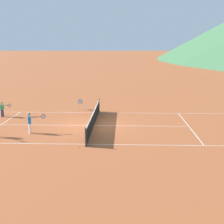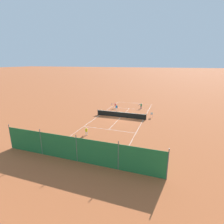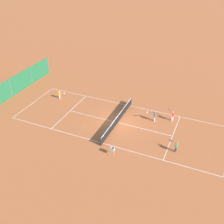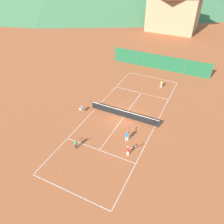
{
  "view_description": "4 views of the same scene",
  "coord_description": "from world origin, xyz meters",
  "px_view_note": "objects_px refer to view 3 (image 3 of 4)",
  "views": [
    {
      "loc": [
        20.43,
        2.01,
        5.33
      ],
      "look_at": [
        1.71,
        1.3,
        1.32
      ],
      "focal_mm": 50.0,
      "sensor_mm": 36.0,
      "label": 1
    },
    {
      "loc": [
        -8.41,
        29.04,
        9.65
      ],
      "look_at": [
        1.16,
        1.56,
        1.28
      ],
      "focal_mm": 28.0,
      "sensor_mm": 36.0,
      "label": 2
    },
    {
      "loc": [
        -23.15,
        -9.31,
        17.45
      ],
      "look_at": [
        0.59,
        0.99,
        0.86
      ],
      "focal_mm": 42.0,
      "sensor_mm": 36.0,
      "label": 3
    },
    {
      "loc": [
        8.27,
        -20.27,
        16.96
      ],
      "look_at": [
        -1.4,
        -0.54,
        0.67
      ],
      "focal_mm": 35.0,
      "sensor_mm": 36.0,
      "label": 4
    }
  ],
  "objects_px": {
    "tennis_ball_alley_right": "(147,110)",
    "tennis_ball_by_net_right": "(210,158)",
    "player_far_service": "(154,115)",
    "tennis_ball_near_corner": "(138,117)",
    "tennis_ball_mid_court": "(83,128)",
    "player_far_baseline": "(176,146)",
    "tennis_net": "(118,119)",
    "player_near_service": "(60,94)",
    "tennis_ball_service_box": "(134,104)",
    "player_near_baseline": "(173,115)",
    "ball_hopper": "(113,150)",
    "tennis_ball_alley_left": "(61,110)",
    "tennis_ball_by_net_left": "(170,116)",
    "tennis_ball_far_corner": "(131,127)"
  },
  "relations": [
    {
      "from": "player_near_baseline",
      "to": "tennis_ball_by_net_left",
      "type": "distance_m",
      "value": 1.19
    },
    {
      "from": "player_near_service",
      "to": "tennis_ball_alley_right",
      "type": "height_order",
      "value": "player_near_service"
    },
    {
      "from": "tennis_ball_service_box",
      "to": "tennis_ball_by_net_right",
      "type": "relative_size",
      "value": 1.0
    },
    {
      "from": "player_far_service",
      "to": "tennis_ball_alley_right",
      "type": "bearing_deg",
      "value": 35.19
    },
    {
      "from": "tennis_net",
      "to": "tennis_ball_by_net_left",
      "type": "height_order",
      "value": "tennis_net"
    },
    {
      "from": "tennis_net",
      "to": "tennis_ball_mid_court",
      "type": "bearing_deg",
      "value": 129.17
    },
    {
      "from": "player_near_service",
      "to": "tennis_ball_far_corner",
      "type": "bearing_deg",
      "value": -102.09
    },
    {
      "from": "tennis_net",
      "to": "tennis_ball_alley_right",
      "type": "height_order",
      "value": "tennis_net"
    },
    {
      "from": "tennis_ball_by_net_left",
      "to": "ball_hopper",
      "type": "distance_m",
      "value": 9.8
    },
    {
      "from": "tennis_ball_alley_left",
      "to": "tennis_ball_alley_right",
      "type": "xyz_separation_m",
      "value": [
        4.32,
        -9.85,
        0.0
      ]
    },
    {
      "from": "tennis_ball_mid_court",
      "to": "player_far_baseline",
      "type": "bearing_deg",
      "value": -88.86
    },
    {
      "from": "tennis_ball_by_net_left",
      "to": "tennis_ball_alley_left",
      "type": "bearing_deg",
      "value": 108.1
    },
    {
      "from": "tennis_ball_near_corner",
      "to": "tennis_ball_alley_left",
      "type": "bearing_deg",
      "value": 103.79
    },
    {
      "from": "player_far_service",
      "to": "tennis_ball_near_corner",
      "type": "relative_size",
      "value": 19.9
    },
    {
      "from": "player_far_service",
      "to": "ball_hopper",
      "type": "bearing_deg",
      "value": 163.98
    },
    {
      "from": "player_near_baseline",
      "to": "tennis_ball_far_corner",
      "type": "height_order",
      "value": "player_near_baseline"
    },
    {
      "from": "tennis_ball_by_net_right",
      "to": "ball_hopper",
      "type": "xyz_separation_m",
      "value": [
        -3.26,
        8.82,
        0.62
      ]
    },
    {
      "from": "tennis_ball_mid_court",
      "to": "tennis_ball_alley_right",
      "type": "bearing_deg",
      "value": -40.07
    },
    {
      "from": "player_near_baseline",
      "to": "player_far_service",
      "type": "relative_size",
      "value": 0.94
    },
    {
      "from": "tennis_ball_alley_left",
      "to": "ball_hopper",
      "type": "height_order",
      "value": "ball_hopper"
    },
    {
      "from": "player_near_baseline",
      "to": "player_near_service",
      "type": "distance_m",
      "value": 14.94
    },
    {
      "from": "player_near_service",
      "to": "tennis_ball_alley_right",
      "type": "bearing_deg",
      "value": -81.08
    },
    {
      "from": "tennis_ball_alley_right",
      "to": "tennis_ball_by_net_right",
      "type": "bearing_deg",
      "value": -126.62
    },
    {
      "from": "tennis_ball_alley_right",
      "to": "tennis_ball_by_net_right",
      "type": "height_order",
      "value": "same"
    },
    {
      "from": "player_near_service",
      "to": "player_far_service",
      "type": "relative_size",
      "value": 0.85
    },
    {
      "from": "tennis_ball_service_box",
      "to": "tennis_ball_far_corner",
      "type": "bearing_deg",
      "value": -165.0
    },
    {
      "from": "player_far_baseline",
      "to": "player_far_service",
      "type": "relative_size",
      "value": 0.91
    },
    {
      "from": "player_near_baseline",
      "to": "ball_hopper",
      "type": "height_order",
      "value": "player_near_baseline"
    },
    {
      "from": "player_near_baseline",
      "to": "tennis_ball_service_box",
      "type": "distance_m",
      "value": 5.58
    },
    {
      "from": "tennis_ball_alley_left",
      "to": "tennis_ball_service_box",
      "type": "distance_m",
      "value": 9.35
    },
    {
      "from": "tennis_ball_alley_right",
      "to": "ball_hopper",
      "type": "xyz_separation_m",
      "value": [
        -9.28,
        0.72,
        0.62
      ]
    },
    {
      "from": "player_far_service",
      "to": "tennis_ball_service_box",
      "type": "relative_size",
      "value": 19.9
    },
    {
      "from": "player_near_service",
      "to": "tennis_ball_service_box",
      "type": "bearing_deg",
      "value": -75.41
    },
    {
      "from": "player_near_baseline",
      "to": "ball_hopper",
      "type": "bearing_deg",
      "value": 154.0
    },
    {
      "from": "tennis_net",
      "to": "ball_hopper",
      "type": "xyz_separation_m",
      "value": [
        -5.3,
        -1.63,
        0.15
      ]
    },
    {
      "from": "tennis_ball_near_corner",
      "to": "player_near_baseline",
      "type": "bearing_deg",
      "value": -75.17
    },
    {
      "from": "tennis_ball_far_corner",
      "to": "tennis_ball_near_corner",
      "type": "height_order",
      "value": "same"
    },
    {
      "from": "tennis_net",
      "to": "player_near_service",
      "type": "relative_size",
      "value": 8.25
    },
    {
      "from": "player_far_service",
      "to": "tennis_ball_mid_court",
      "type": "bearing_deg",
      "value": 123.69
    },
    {
      "from": "tennis_net",
      "to": "tennis_ball_alley_right",
      "type": "xyz_separation_m",
      "value": [
        3.98,
        -2.36,
        -0.47
      ]
    },
    {
      "from": "player_near_baseline",
      "to": "tennis_net",
      "type": "bearing_deg",
      "value": 117.61
    },
    {
      "from": "player_near_service",
      "to": "tennis_ball_far_corner",
      "type": "xyz_separation_m",
      "value": [
        -2.35,
        -10.96,
        -0.62
      ]
    },
    {
      "from": "tennis_net",
      "to": "tennis_ball_mid_court",
      "type": "xyz_separation_m",
      "value": [
        -2.57,
        3.15,
        -0.47
      ]
    },
    {
      "from": "tennis_ball_far_corner",
      "to": "tennis_ball_by_net_left",
      "type": "xyz_separation_m",
      "value": [
        4.0,
        -3.5,
        0.0
      ]
    },
    {
      "from": "tennis_ball_by_net_right",
      "to": "tennis_ball_service_box",
      "type": "bearing_deg",
      "value": 56.3
    },
    {
      "from": "tennis_ball_service_box",
      "to": "ball_hopper",
      "type": "xyz_separation_m",
      "value": [
        -9.97,
        -1.23,
        0.62
      ]
    },
    {
      "from": "tennis_ball_far_corner",
      "to": "ball_hopper",
      "type": "bearing_deg",
      "value": 179.22
    },
    {
      "from": "tennis_ball_service_box",
      "to": "player_near_baseline",
      "type": "bearing_deg",
      "value": -107.99
    },
    {
      "from": "player_near_service",
      "to": "tennis_ball_service_box",
      "type": "relative_size",
      "value": 16.87
    },
    {
      "from": "player_near_service",
      "to": "ball_hopper",
      "type": "xyz_separation_m",
      "value": [
        -7.46,
        -10.89,
        0.0
      ]
    }
  ]
}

